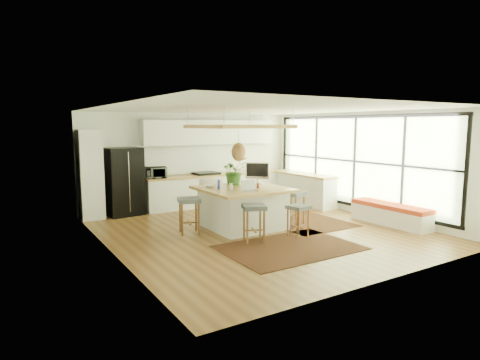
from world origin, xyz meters
TOP-DOWN VIEW (x-y plane):
  - floor at (0.00, 0.00)m, footprint 7.00×7.00m
  - ceiling at (0.00, 0.00)m, footprint 7.00×7.00m
  - wall_back at (0.00, 3.50)m, footprint 6.50×0.00m
  - wall_front at (0.00, -3.50)m, footprint 6.50×0.00m
  - wall_left at (-3.25, 0.00)m, footprint 0.00×7.00m
  - wall_right at (3.25, 0.00)m, footprint 0.00×7.00m
  - window_wall at (3.22, 0.00)m, footprint 0.10×6.20m
  - pantry at (-2.95, 3.18)m, footprint 0.55×0.60m
  - back_counter_base at (0.55, 3.18)m, footprint 4.20×0.60m
  - back_counter_top at (0.55, 3.18)m, footprint 4.24×0.64m
  - backsplash at (0.55, 3.48)m, footprint 4.20×0.02m
  - upper_cabinets at (0.55, 3.32)m, footprint 4.20×0.34m
  - range at (0.30, 3.18)m, footprint 0.76×0.62m
  - right_counter_base at (2.93, 2.00)m, footprint 0.60×2.50m
  - right_counter_top at (2.93, 2.00)m, footprint 0.64×2.54m
  - window_bench at (2.95, -1.20)m, footprint 0.52×2.00m
  - ceiling_panel at (-0.30, 0.40)m, footprint 1.86×1.86m
  - rug_near at (-0.25, -1.41)m, footprint 2.60×1.80m
  - rug_right at (1.39, 0.32)m, footprint 1.80×2.60m
  - fridge at (-2.11, 3.18)m, footprint 0.94×0.77m
  - island at (-0.18, 0.43)m, footprint 1.85×1.85m
  - stool_near_left at (-0.60, -0.69)m, footprint 0.58×0.58m
  - stool_near_right at (0.40, -0.87)m, footprint 0.46×0.46m
  - stool_right_front at (0.98, 0.01)m, footprint 0.59×0.59m
  - stool_right_back at (1.12, 0.99)m, footprint 0.52×0.52m
  - stool_left_side at (-1.46, 0.57)m, footprint 0.58×0.58m
  - laptop at (-0.28, -0.06)m, footprint 0.38×0.39m
  - monitor at (0.41, 0.69)m, footprint 0.56×0.56m
  - microwave at (-1.25, 3.14)m, footprint 0.61×0.42m
  - island_plant at (-0.09, 0.95)m, footprint 0.61×0.68m
  - island_bowl at (-0.79, 0.85)m, footprint 0.24×0.24m
  - island_bottle_0 at (-0.73, 0.53)m, footprint 0.07×0.07m
  - island_bottle_1 at (-0.58, 0.28)m, footprint 0.07×0.07m
  - island_bottle_2 at (0.07, 0.13)m, footprint 0.07×0.07m
  - island_bottle_3 at (0.17, 0.48)m, footprint 0.07×0.07m

SIDE VIEW (x-z plane):
  - floor at x=0.00m, z-range 0.00..0.00m
  - rug_near at x=-0.25m, z-range 0.00..0.01m
  - rug_right at x=1.39m, z-range 0.00..0.01m
  - window_bench at x=2.95m, z-range 0.00..0.50m
  - stool_near_left at x=-0.60m, z-range -0.02..0.73m
  - stool_near_right at x=0.40m, z-range 0.02..0.69m
  - stool_right_front at x=0.98m, z-range -0.04..0.75m
  - stool_right_back at x=1.12m, z-range -0.04..0.75m
  - stool_left_side at x=-1.46m, z-range -0.04..0.75m
  - back_counter_base at x=0.55m, z-range 0.00..0.88m
  - right_counter_base at x=2.93m, z-range 0.00..0.88m
  - island at x=-0.18m, z-range 0.00..0.93m
  - range at x=0.30m, z-range 0.00..1.00m
  - back_counter_top at x=0.55m, z-range 0.88..0.93m
  - right_counter_top at x=2.93m, z-range 0.88..0.93m
  - fridge at x=-2.11m, z-range 0.04..1.81m
  - island_bowl at x=-0.79m, z-range 0.93..0.98m
  - island_bottle_0 at x=-0.73m, z-range 0.93..1.12m
  - island_bottle_1 at x=-0.58m, z-range 0.93..1.12m
  - island_bottle_2 at x=0.07m, z-range 0.93..1.12m
  - island_bottle_3 at x=0.17m, z-range 0.93..1.12m
  - laptop at x=-0.28m, z-range 0.93..1.17m
  - microwave at x=-1.25m, z-range 0.93..1.30m
  - pantry at x=-2.95m, z-range 0.00..2.25m
  - monitor at x=0.41m, z-range 0.92..1.46m
  - island_plant at x=-0.09m, z-range 0.93..1.45m
  - wall_back at x=0.00m, z-range -1.90..4.60m
  - wall_front at x=0.00m, z-range -1.90..4.60m
  - wall_left at x=-3.25m, z-range -2.15..4.85m
  - wall_right at x=3.25m, z-range -2.15..4.85m
  - backsplash at x=0.55m, z-range 0.95..1.75m
  - window_wall at x=3.22m, z-range 0.10..2.70m
  - ceiling_panel at x=-0.30m, z-range 1.65..2.45m
  - upper_cabinets at x=0.55m, z-range 1.80..2.50m
  - ceiling at x=0.00m, z-range 2.70..2.70m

